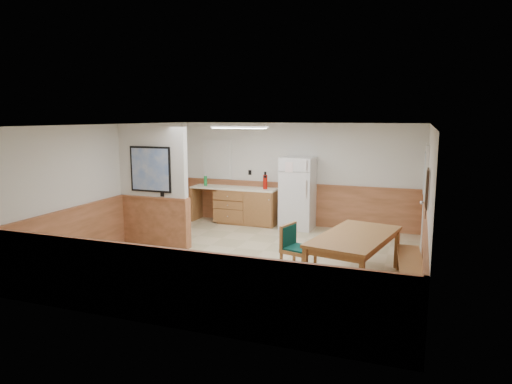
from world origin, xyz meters
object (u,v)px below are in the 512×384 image
at_px(dining_bench, 410,265).
at_px(soap_bottle, 206,181).
at_px(fire_extinguisher, 265,181).
at_px(dining_table, 355,240).
at_px(refrigerator, 298,193).
at_px(dining_chair, 294,245).

bearing_deg(dining_bench, soap_bottle, 144.03).
bearing_deg(fire_extinguisher, dining_table, -30.56).
relative_size(refrigerator, dining_chair, 2.01).
bearing_deg(refrigerator, dining_table, -59.07).
bearing_deg(dining_chair, soap_bottle, 151.16).
distance_m(dining_chair, soap_bottle, 4.55).
xyz_separation_m(refrigerator, dining_chair, (0.76, -3.13, -0.36)).
bearing_deg(dining_table, dining_chair, -164.58).
bearing_deg(dining_chair, dining_bench, 16.84).
bearing_deg(soap_bottle, dining_table, -36.46).
distance_m(dining_table, soap_bottle, 5.26).
height_order(refrigerator, fire_extinguisher, refrigerator).
relative_size(dining_table, fire_extinguisher, 5.11).
height_order(refrigerator, dining_bench, refrigerator).
relative_size(dining_table, dining_chair, 2.55).
height_order(dining_chair, soap_bottle, soap_bottle).
relative_size(refrigerator, dining_table, 0.79).
bearing_deg(dining_bench, fire_extinguisher, 133.67).
xyz_separation_m(refrigerator, fire_extinguisher, (-0.83, 0.04, 0.23)).
bearing_deg(fire_extinguisher, dining_chair, -43.86).
height_order(dining_chair, fire_extinguisher, fire_extinguisher).
bearing_deg(refrigerator, dining_bench, -48.69).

